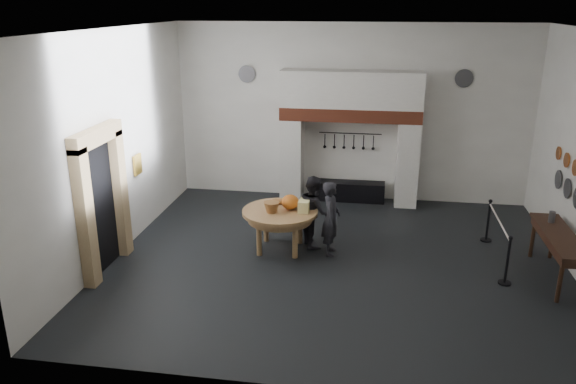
% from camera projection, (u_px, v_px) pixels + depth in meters
% --- Properties ---
extents(floor, '(9.00, 8.00, 0.02)m').
position_uv_depth(floor, '(337.00, 261.00, 11.32)').
color(floor, black).
rests_on(floor, ground).
extents(ceiling, '(9.00, 8.00, 0.02)m').
position_uv_depth(ceiling, '(344.00, 29.00, 9.87)').
color(ceiling, silver).
rests_on(ceiling, wall_back).
extents(wall_back, '(9.00, 0.02, 4.50)m').
position_uv_depth(wall_back, '(351.00, 114.00, 14.34)').
color(wall_back, white).
rests_on(wall_back, floor).
extents(wall_front, '(9.00, 0.02, 4.50)m').
position_uv_depth(wall_front, '(318.00, 236.00, 6.86)').
color(wall_front, white).
rests_on(wall_front, floor).
extents(wall_left, '(0.02, 8.00, 4.50)m').
position_uv_depth(wall_left, '(116.00, 144.00, 11.26)').
color(wall_left, white).
rests_on(wall_left, floor).
extents(chimney_pier_left, '(0.55, 0.70, 2.15)m').
position_uv_depth(chimney_pier_left, '(292.00, 159.00, 14.61)').
color(chimney_pier_left, silver).
rests_on(chimney_pier_left, floor).
extents(chimney_pier_right, '(0.55, 0.70, 2.15)m').
position_uv_depth(chimney_pier_right, '(407.00, 164.00, 14.17)').
color(chimney_pier_right, silver).
rests_on(chimney_pier_right, floor).
extents(hearth_brick_band, '(3.50, 0.72, 0.32)m').
position_uv_depth(hearth_brick_band, '(350.00, 114.00, 13.99)').
color(hearth_brick_band, '#9E442B').
rests_on(hearth_brick_band, chimney_pier_left).
extents(chimney_hood, '(3.50, 0.70, 0.90)m').
position_uv_depth(chimney_hood, '(351.00, 89.00, 13.79)').
color(chimney_hood, silver).
rests_on(chimney_hood, hearth_brick_band).
extents(iron_range, '(1.90, 0.45, 0.50)m').
position_uv_depth(iron_range, '(348.00, 191.00, 14.72)').
color(iron_range, black).
rests_on(iron_range, floor).
extents(utensil_rail, '(1.60, 0.02, 0.02)m').
position_uv_depth(utensil_rail, '(350.00, 133.00, 14.42)').
color(utensil_rail, black).
rests_on(utensil_rail, wall_back).
extents(door_recess, '(0.04, 1.10, 2.50)m').
position_uv_depth(door_recess, '(100.00, 208.00, 10.65)').
color(door_recess, black).
rests_on(door_recess, floor).
extents(door_jamb_near, '(0.22, 0.30, 2.60)m').
position_uv_depth(door_jamb_near, '(86.00, 219.00, 9.96)').
color(door_jamb_near, tan).
rests_on(door_jamb_near, floor).
extents(door_jamb_far, '(0.22, 0.30, 2.60)m').
position_uv_depth(door_jamb_far, '(120.00, 194.00, 11.27)').
color(door_jamb_far, tan).
rests_on(door_jamb_far, floor).
extents(door_lintel, '(0.22, 1.70, 0.30)m').
position_uv_depth(door_lintel, '(96.00, 136.00, 10.18)').
color(door_lintel, tan).
rests_on(door_lintel, door_jamb_near).
extents(wall_plaque, '(0.05, 0.34, 0.44)m').
position_uv_depth(wall_plaque, '(138.00, 164.00, 12.22)').
color(wall_plaque, gold).
rests_on(wall_plaque, wall_left).
extents(work_table, '(1.91, 1.91, 0.07)m').
position_uv_depth(work_table, '(280.00, 212.00, 11.61)').
color(work_table, tan).
rests_on(work_table, floor).
extents(pumpkin, '(0.36, 0.36, 0.31)m').
position_uv_depth(pumpkin, '(290.00, 202.00, 11.61)').
color(pumpkin, orange).
rests_on(pumpkin, work_table).
extents(cheese_block_big, '(0.22, 0.22, 0.24)m').
position_uv_depth(cheese_block_big, '(304.00, 207.00, 11.44)').
color(cheese_block_big, '#ECE18D').
rests_on(cheese_block_big, work_table).
extents(cheese_block_small, '(0.18, 0.18, 0.20)m').
position_uv_depth(cheese_block_small, '(305.00, 203.00, 11.73)').
color(cheese_block_small, '#E6D989').
rests_on(cheese_block_small, work_table).
extents(wicker_basket, '(0.39, 0.39, 0.22)m').
position_uv_depth(wicker_basket, '(271.00, 207.00, 11.44)').
color(wicker_basket, '#A0633A').
rests_on(wicker_basket, work_table).
extents(bread_loaf, '(0.31, 0.18, 0.13)m').
position_uv_depth(bread_loaf, '(278.00, 201.00, 11.92)').
color(bread_loaf, '#AA6A3C').
rests_on(bread_loaf, work_table).
extents(visitor_near, '(0.40, 0.59, 1.56)m').
position_uv_depth(visitor_near, '(331.00, 218.00, 11.41)').
color(visitor_near, black).
rests_on(visitor_near, floor).
extents(visitor_far, '(0.81, 0.90, 1.53)m').
position_uv_depth(visitor_far, '(314.00, 211.00, 11.85)').
color(visitor_far, black).
rests_on(visitor_far, floor).
extents(side_table, '(0.55, 2.20, 0.06)m').
position_uv_depth(side_table, '(560.00, 236.00, 10.34)').
color(side_table, '#321B12').
rests_on(side_table, floor).
extents(pewter_jug, '(0.12, 0.12, 0.22)m').
position_uv_depth(pewter_jug, '(552.00, 217.00, 10.86)').
color(pewter_jug, '#535358').
rests_on(pewter_jug, side_table).
extents(copper_pan_b, '(0.03, 0.32, 0.32)m').
position_uv_depth(copper_pan_b, '(576.00, 168.00, 10.73)').
color(copper_pan_b, '#C6662D').
rests_on(copper_pan_b, wall_right).
extents(copper_pan_c, '(0.03, 0.30, 0.30)m').
position_uv_depth(copper_pan_c, '(567.00, 160.00, 11.25)').
color(copper_pan_c, '#C6662D').
rests_on(copper_pan_c, wall_right).
extents(copper_pan_d, '(0.03, 0.28, 0.28)m').
position_uv_depth(copper_pan_d, '(559.00, 153.00, 11.76)').
color(copper_pan_d, '#C6662D').
rests_on(copper_pan_d, wall_right).
extents(pewter_plate_mid, '(0.03, 0.40, 0.40)m').
position_uv_depth(pewter_plate_mid, '(567.00, 188.00, 11.13)').
color(pewter_plate_mid, '#4C4C51').
rests_on(pewter_plate_mid, wall_right).
extents(pewter_plate_right, '(0.03, 0.40, 0.40)m').
position_uv_depth(pewter_plate_right, '(558.00, 179.00, 11.69)').
color(pewter_plate_right, '#4C4C51').
rests_on(pewter_plate_right, wall_right).
extents(pewter_plate_back_left, '(0.44, 0.03, 0.44)m').
position_uv_depth(pewter_plate_back_left, '(247.00, 74.00, 14.39)').
color(pewter_plate_back_left, '#4C4C51').
rests_on(pewter_plate_back_left, wall_back).
extents(pewter_plate_back_right, '(0.44, 0.03, 0.44)m').
position_uv_depth(pewter_plate_back_right, '(464.00, 78.00, 13.59)').
color(pewter_plate_back_right, '#4C4C51').
rests_on(pewter_plate_back_right, wall_back).
extents(barrier_post_near, '(0.05, 0.05, 0.90)m').
position_uv_depth(barrier_post_near, '(507.00, 262.00, 10.27)').
color(barrier_post_near, black).
rests_on(barrier_post_near, floor).
extents(barrier_post_far, '(0.05, 0.05, 0.90)m').
position_uv_depth(barrier_post_far, '(488.00, 222.00, 12.14)').
color(barrier_post_far, black).
rests_on(barrier_post_far, floor).
extents(barrier_rope, '(0.04, 2.00, 0.04)m').
position_uv_depth(barrier_rope, '(499.00, 221.00, 11.08)').
color(barrier_rope, beige).
rests_on(barrier_rope, barrier_post_near).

